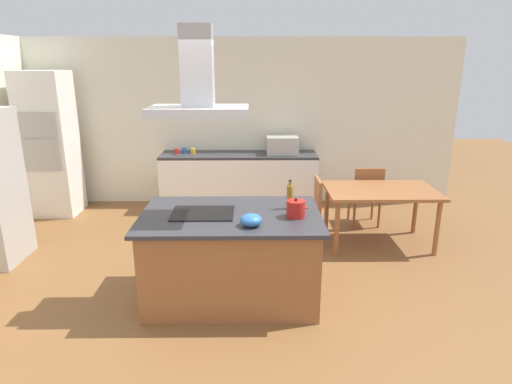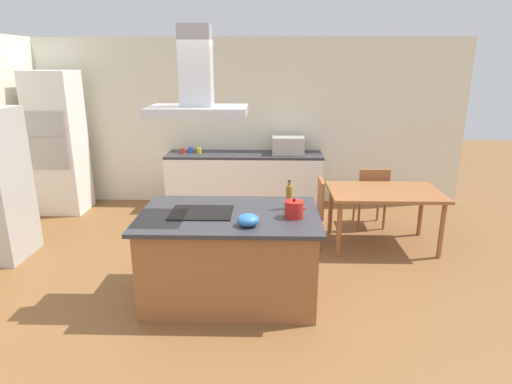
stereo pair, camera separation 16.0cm
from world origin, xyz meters
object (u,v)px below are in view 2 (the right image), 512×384
Objects in this scene: tea_kettle at (294,209)px; countertop_microwave at (288,145)px; olive_oil_bottle at (289,197)px; coffee_mug_yellow at (199,151)px; chair_facing_back_wall at (372,194)px; wall_oven_stack at (58,143)px; chair_at_left_end at (312,208)px; coffee_mug_red at (183,151)px; coffee_mug_blue at (191,150)px; mixing_bowl at (248,220)px; dining_table at (384,197)px; range_hood at (197,87)px; cooktop at (201,213)px.

countertop_microwave is at bearing 88.53° from tea_kettle.
olive_oil_bottle is 3.04m from coffee_mug_yellow.
chair_facing_back_wall is at bearing 59.34° from tea_kettle.
chair_at_left_end is at bearing -18.73° from wall_oven_stack.
coffee_mug_red is 1.00× the size of coffee_mug_blue.
chair_at_left_end is at bearing -80.64° from countertop_microwave.
tea_kettle is 3.28m from coffee_mug_yellow.
coffee_mug_blue is at bearing 138.72° from chair_at_left_end.
mixing_bowl is at bearing -151.41° from tea_kettle.
countertop_microwave reaches higher than tea_kettle.
range_hood is (-2.14, -1.34, 1.43)m from dining_table.
countertop_microwave is at bearing -0.62° from coffee_mug_yellow.
countertop_microwave reaches higher than chair_facing_back_wall.
tea_kettle is 1.55m from chair_at_left_end.
mixing_bowl is 3.35m from coffee_mug_yellow.
mixing_bowl is 3.25m from countertop_microwave.
olive_oil_bottle reaches higher than coffee_mug_blue.
cooktop is 0.90m from tea_kettle.
coffee_mug_blue reaches higher than cooktop.
tea_kettle is 3.40m from coffee_mug_blue.
wall_oven_stack reaches higher than coffee_mug_blue.
coffee_mug_red reaches higher than chair_at_left_end.
tea_kettle reaches higher than chair_facing_back_wall.
tea_kettle is 0.78× the size of olive_oil_bottle.
tea_kettle is at bearing -130.95° from dining_table.
dining_table is at bearing 42.74° from olive_oil_bottle.
range_hood is (-0.97, -2.88, 1.06)m from countertop_microwave.
coffee_mug_blue is at bearing 161.03° from chair_facing_back_wall.
coffee_mug_blue is 0.10× the size of chair_at_left_end.
countertop_microwave is 5.56× the size of coffee_mug_blue.
coffee_mug_red is at bearing 7.12° from wall_oven_stack.
cooktop is at bearing -78.33° from coffee_mug_blue.
dining_table is at bearing -0.00° from chair_at_left_end.
range_hood reaches higher than countertop_microwave.
tea_kettle is at bearing -120.66° from chair_facing_back_wall.
tea_kettle is 0.26× the size of chair_at_left_end.
countertop_microwave is 5.56× the size of coffee_mug_red.
coffee_mug_red reaches higher than chair_facing_back_wall.
cooktop is at bearing 0.00° from range_hood.
coffee_mug_blue is at bearing 177.44° from countertop_microwave.
mixing_bowl is 0.14× the size of dining_table.
olive_oil_bottle is (0.86, 0.15, 0.12)m from cooktop.
coffee_mug_red and coffee_mug_blue have the same top height.
coffee_mug_blue is 2.48m from chair_at_left_end.
olive_oil_bottle reaches higher than mixing_bowl.
countertop_microwave is 1.59m from coffee_mug_blue.
olive_oil_bottle reaches higher than tea_kettle.
coffee_mug_blue is 0.10× the size of chair_facing_back_wall.
countertop_microwave reaches higher than dining_table.
cooktop is 2.96m from chair_facing_back_wall.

